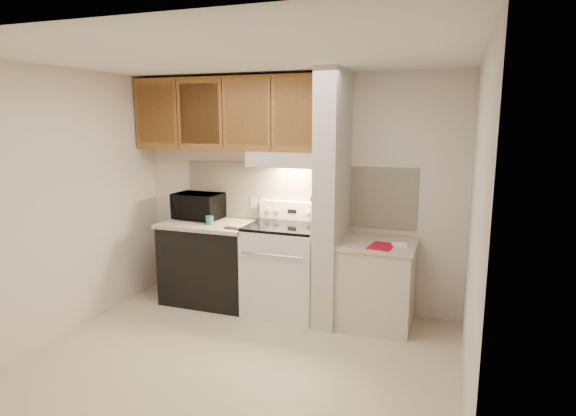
% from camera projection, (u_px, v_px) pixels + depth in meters
% --- Properties ---
extents(floor, '(3.60, 3.60, 0.00)m').
position_uv_depth(floor, '(238.00, 362.00, 4.09)').
color(floor, beige).
rests_on(floor, ground).
extents(ceiling, '(3.60, 3.60, 0.00)m').
position_uv_depth(ceiling, '(231.00, 56.00, 3.63)').
color(ceiling, white).
rests_on(ceiling, wall_back).
extents(wall_back, '(3.60, 2.50, 0.02)m').
position_uv_depth(wall_back, '(295.00, 192.00, 5.25)').
color(wall_back, beige).
rests_on(wall_back, floor).
extents(wall_left, '(0.02, 3.00, 2.50)m').
position_uv_depth(wall_left, '(59.00, 205.00, 4.46)').
color(wall_left, beige).
rests_on(wall_left, floor).
extents(wall_right, '(0.02, 3.00, 2.50)m').
position_uv_depth(wall_right, '(474.00, 236.00, 3.27)').
color(wall_right, beige).
rests_on(wall_right, floor).
extents(backsplash, '(2.60, 0.02, 0.63)m').
position_uv_depth(backsplash, '(295.00, 193.00, 5.24)').
color(backsplash, '#FFF6CF').
rests_on(backsplash, wall_back).
extents(range_body, '(0.76, 0.65, 0.92)m').
position_uv_depth(range_body, '(284.00, 270.00, 5.07)').
color(range_body, silver).
rests_on(range_body, floor).
extents(oven_window, '(0.50, 0.01, 0.30)m').
position_uv_depth(oven_window, '(273.00, 276.00, 4.77)').
color(oven_window, black).
rests_on(oven_window, range_body).
extents(oven_handle, '(0.65, 0.02, 0.02)m').
position_uv_depth(oven_handle, '(272.00, 255.00, 4.70)').
color(oven_handle, silver).
rests_on(oven_handle, range_body).
extents(cooktop, '(0.74, 0.64, 0.03)m').
position_uv_depth(cooktop, '(284.00, 226.00, 4.99)').
color(cooktop, black).
rests_on(cooktop, range_body).
extents(range_backguard, '(0.76, 0.08, 0.20)m').
position_uv_depth(range_backguard, '(293.00, 211.00, 5.23)').
color(range_backguard, silver).
rests_on(range_backguard, range_body).
extents(range_display, '(0.10, 0.01, 0.04)m').
position_uv_depth(range_display, '(292.00, 211.00, 5.19)').
color(range_display, black).
rests_on(range_display, range_backguard).
extents(range_knob_left_outer, '(0.05, 0.02, 0.05)m').
position_uv_depth(range_knob_left_outer, '(268.00, 210.00, 5.28)').
color(range_knob_left_outer, silver).
rests_on(range_knob_left_outer, range_backguard).
extents(range_knob_left_inner, '(0.05, 0.02, 0.05)m').
position_uv_depth(range_knob_left_inner, '(276.00, 210.00, 5.25)').
color(range_knob_left_inner, silver).
rests_on(range_knob_left_inner, range_backguard).
extents(range_knob_right_inner, '(0.05, 0.02, 0.05)m').
position_uv_depth(range_knob_right_inner, '(308.00, 212.00, 5.13)').
color(range_knob_right_inner, silver).
rests_on(range_knob_right_inner, range_backguard).
extents(range_knob_right_outer, '(0.05, 0.02, 0.05)m').
position_uv_depth(range_knob_right_outer, '(317.00, 213.00, 5.10)').
color(range_knob_right_outer, silver).
rests_on(range_knob_right_outer, range_backguard).
extents(dishwasher_front, '(1.00, 0.63, 0.87)m').
position_uv_depth(dishwasher_front, '(211.00, 264.00, 5.38)').
color(dishwasher_front, black).
rests_on(dishwasher_front, floor).
extents(left_countertop, '(1.04, 0.67, 0.04)m').
position_uv_depth(left_countertop, '(210.00, 224.00, 5.30)').
color(left_countertop, '#BFAE9B').
rests_on(left_countertop, dishwasher_front).
extents(spoon_rest, '(0.23, 0.10, 0.01)m').
position_uv_depth(spoon_rest, '(234.00, 228.00, 4.97)').
color(spoon_rest, black).
rests_on(spoon_rest, left_countertop).
extents(teal_jar, '(0.11, 0.11, 0.09)m').
position_uv_depth(teal_jar, '(210.00, 220.00, 5.19)').
color(teal_jar, '#22665F').
rests_on(teal_jar, left_countertop).
extents(outlet, '(0.08, 0.01, 0.12)m').
position_uv_depth(outlet, '(254.00, 203.00, 5.41)').
color(outlet, beige).
rests_on(outlet, backsplash).
extents(microwave, '(0.55, 0.38, 0.29)m').
position_uv_depth(microwave, '(198.00, 206.00, 5.47)').
color(microwave, black).
rests_on(microwave, left_countertop).
extents(partition_pillar, '(0.22, 0.70, 2.50)m').
position_uv_depth(partition_pillar, '(332.00, 199.00, 4.76)').
color(partition_pillar, beige).
rests_on(partition_pillar, floor).
extents(pillar_trim, '(0.01, 0.70, 0.04)m').
position_uv_depth(pillar_trim, '(321.00, 194.00, 4.79)').
color(pillar_trim, brown).
rests_on(pillar_trim, partition_pillar).
extents(knife_strip, '(0.02, 0.42, 0.04)m').
position_uv_depth(knife_strip, '(319.00, 192.00, 4.74)').
color(knife_strip, black).
rests_on(knife_strip, partition_pillar).
extents(knife_blade_a, '(0.01, 0.03, 0.16)m').
position_uv_depth(knife_blade_a, '(313.00, 205.00, 4.60)').
color(knife_blade_a, silver).
rests_on(knife_blade_a, knife_strip).
extents(knife_handle_a, '(0.02, 0.02, 0.10)m').
position_uv_depth(knife_handle_a, '(314.00, 189.00, 4.60)').
color(knife_handle_a, black).
rests_on(knife_handle_a, knife_strip).
extents(knife_blade_b, '(0.01, 0.04, 0.18)m').
position_uv_depth(knife_blade_b, '(315.00, 205.00, 4.68)').
color(knife_blade_b, silver).
rests_on(knife_blade_b, knife_strip).
extents(knife_handle_b, '(0.02, 0.02, 0.10)m').
position_uv_depth(knife_handle_b, '(315.00, 188.00, 4.65)').
color(knife_handle_b, black).
rests_on(knife_handle_b, knife_strip).
extents(knife_blade_c, '(0.01, 0.04, 0.20)m').
position_uv_depth(knife_blade_c, '(318.00, 204.00, 4.77)').
color(knife_blade_c, silver).
rests_on(knife_blade_c, knife_strip).
extents(knife_handle_c, '(0.02, 0.02, 0.10)m').
position_uv_depth(knife_handle_c, '(318.00, 187.00, 4.74)').
color(knife_handle_c, black).
rests_on(knife_handle_c, knife_strip).
extents(knife_blade_d, '(0.01, 0.04, 0.16)m').
position_uv_depth(knife_blade_d, '(320.00, 201.00, 4.83)').
color(knife_blade_d, silver).
rests_on(knife_blade_d, knife_strip).
extents(knife_handle_d, '(0.02, 0.02, 0.10)m').
position_uv_depth(knife_handle_d, '(321.00, 186.00, 4.82)').
color(knife_handle_d, black).
rests_on(knife_handle_d, knife_strip).
extents(knife_blade_e, '(0.01, 0.04, 0.18)m').
position_uv_depth(knife_blade_e, '(323.00, 201.00, 4.92)').
color(knife_blade_e, silver).
rests_on(knife_blade_e, knife_strip).
extents(knife_handle_e, '(0.02, 0.02, 0.10)m').
position_uv_depth(knife_handle_e, '(323.00, 185.00, 4.89)').
color(knife_handle_e, black).
rests_on(knife_handle_e, knife_strip).
extents(oven_mitt, '(0.03, 0.09, 0.22)m').
position_uv_depth(oven_mitt, '(324.00, 203.00, 4.97)').
color(oven_mitt, slate).
rests_on(oven_mitt, partition_pillar).
extents(right_cab_base, '(0.70, 0.60, 0.81)m').
position_uv_depth(right_cab_base, '(376.00, 286.00, 4.76)').
color(right_cab_base, beige).
rests_on(right_cab_base, floor).
extents(right_countertop, '(0.74, 0.64, 0.04)m').
position_uv_depth(right_countertop, '(377.00, 244.00, 4.68)').
color(right_countertop, '#BFAE9B').
rests_on(right_countertop, right_cab_base).
extents(red_folder, '(0.26, 0.32, 0.01)m').
position_uv_depth(red_folder, '(382.00, 246.00, 4.52)').
color(red_folder, '#B5071D').
rests_on(red_folder, right_countertop).
extents(white_box, '(0.15, 0.13, 0.04)m').
position_uv_depth(white_box, '(399.00, 245.00, 4.51)').
color(white_box, white).
rests_on(white_box, right_countertop).
extents(range_hood, '(0.78, 0.44, 0.15)m').
position_uv_depth(range_hood, '(288.00, 159.00, 4.98)').
color(range_hood, beige).
rests_on(range_hood, upper_cabinets).
extents(hood_lip, '(0.78, 0.04, 0.06)m').
position_uv_depth(hood_lip, '(281.00, 165.00, 4.79)').
color(hood_lip, beige).
rests_on(hood_lip, range_hood).
extents(upper_cabinets, '(2.18, 0.33, 0.77)m').
position_uv_depth(upper_cabinets, '(229.00, 114.00, 5.16)').
color(upper_cabinets, brown).
rests_on(upper_cabinets, wall_back).
extents(cab_door_a, '(0.46, 0.01, 0.63)m').
position_uv_depth(cab_door_a, '(156.00, 114.00, 5.29)').
color(cab_door_a, brown).
rests_on(cab_door_a, upper_cabinets).
extents(cab_gap_a, '(0.01, 0.01, 0.73)m').
position_uv_depth(cab_gap_a, '(177.00, 114.00, 5.19)').
color(cab_gap_a, black).
rests_on(cab_gap_a, upper_cabinets).
extents(cab_door_b, '(0.46, 0.01, 0.63)m').
position_uv_depth(cab_door_b, '(199.00, 114.00, 5.10)').
color(cab_door_b, brown).
rests_on(cab_door_b, upper_cabinets).
extents(cab_gap_b, '(0.01, 0.01, 0.73)m').
position_uv_depth(cab_gap_b, '(222.00, 114.00, 5.01)').
color(cab_gap_b, black).
rests_on(cab_gap_b, upper_cabinets).
extents(cab_door_c, '(0.46, 0.01, 0.63)m').
position_uv_depth(cab_door_c, '(246.00, 114.00, 4.92)').
color(cab_door_c, brown).
rests_on(cab_door_c, upper_cabinets).
extents(cab_gap_c, '(0.01, 0.01, 0.73)m').
position_uv_depth(cab_gap_c, '(271.00, 114.00, 4.83)').
color(cab_gap_c, black).
rests_on(cab_gap_c, upper_cabinets).
extents(cab_door_d, '(0.46, 0.01, 0.63)m').
position_uv_depth(cab_door_d, '(297.00, 114.00, 4.74)').
color(cab_door_d, brown).
rests_on(cab_door_d, upper_cabinets).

